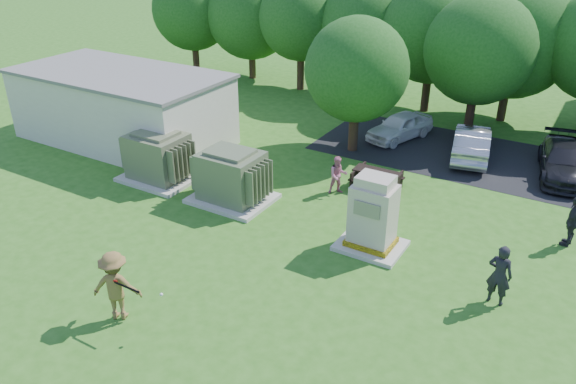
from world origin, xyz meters
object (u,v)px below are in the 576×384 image
Objects in this scene: transformer_left at (158,157)px; person_walking_right at (573,221)px; generator_cabinet at (373,217)px; car_dark at (565,161)px; picnic_table at (377,178)px; person_at_picnic at (338,175)px; car_silver_a at (472,142)px; transformer_right at (232,177)px; person_by_generator at (499,275)px; batter at (116,286)px; car_white at (400,126)px.

transformer_left is 1.67× the size of person_walking_right.
car_dark is at bearing 63.53° from generator_cabinet.
car_dark reaches higher than picnic_table.
person_at_picnic is at bearing 132.12° from generator_cabinet.
car_silver_a reaches higher than picnic_table.
car_dark is at bearing 0.68° from person_at_picnic.
generator_cabinet reaches higher than car_silver_a.
transformer_right reaches higher than person_by_generator.
person_at_picnic is at bearing -137.45° from picnic_table.
batter reaches higher than car_dark.
person_walking_right is 10.47m from car_white.
person_by_generator is 1.22× the size of person_at_picnic.
generator_cabinet is 4.30m from person_by_generator.
car_silver_a is 0.93× the size of car_dark.
car_silver_a is at bearing 40.58° from transformer_left.
car_silver_a is at bearing 169.45° from car_dark.
transformer_right is 1.59× the size of person_by_generator.
car_silver_a is (2.36, 5.20, 0.22)m from picnic_table.
generator_cabinet reaches higher than car_white.
person_walking_right is 0.41× the size of car_silver_a.
car_dark is at bearing 40.06° from picnic_table.
car_dark is (7.43, -0.52, 0.04)m from car_white.
transformer_right is 1.15× the size of generator_cabinet.
person_walking_right is 0.38× the size of car_dark.
generator_cabinet is 1.27× the size of batter.
person_by_generator is (4.21, -0.86, -0.20)m from generator_cabinet.
transformer_right is 0.80× the size of car_white.
picnic_table is at bearing 110.72° from generator_cabinet.
person_by_generator reaches higher than car_white.
car_white is (6.85, 9.47, -0.33)m from transformer_left.
person_walking_right reaches higher than person_at_picnic.
car_white is at bearing 54.13° from transformer_left.
batter is at bearing -76.90° from car_white.
generator_cabinet is at bearing -55.25° from car_white.
car_dark is (10.58, 8.95, -0.29)m from transformer_right.
person_walking_right is at bearing -161.70° from batter.
person_by_generator is 12.79m from car_white.
batter is 14.47m from person_walking_right.
picnic_table is at bearing -150.74° from car_dark.
generator_cabinet is 1.38× the size of person_by_generator.
picnic_table is at bearing 24.82° from transformer_left.
car_white is (1.72, 16.67, -0.39)m from batter.
car_silver_a is (3.54, 6.29, -0.05)m from person_at_picnic.
car_silver_a reaches higher than car_white.
car_dark is at bearing -87.51° from person_by_generator.
transformer_left is at bearing -158.72° from car_dark.
transformer_left is at bearing 28.38° from car_silver_a.
person_at_picnic is (-2.74, 3.03, -0.37)m from generator_cabinet.
person_at_picnic is (6.89, 2.65, -0.20)m from transformer_left.
generator_cabinet is at bearing -87.68° from person_at_picnic.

